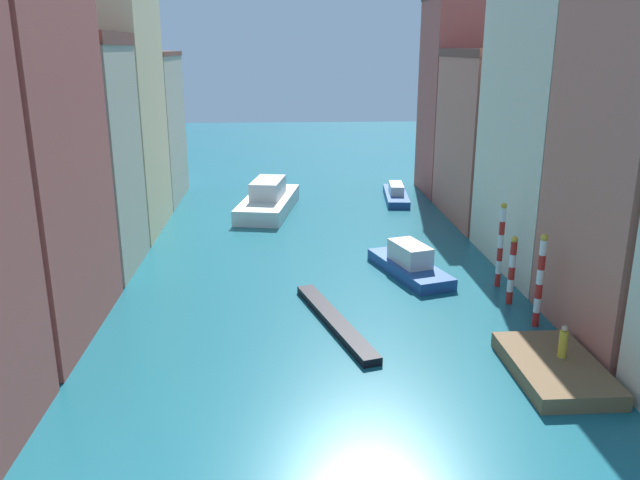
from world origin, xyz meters
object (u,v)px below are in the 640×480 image
at_px(waterfront_dock, 555,368).
at_px(mooring_pole_2, 501,244).
at_px(motorboat_1, 396,194).
at_px(person_on_dock, 563,343).
at_px(gondola_black, 334,321).
at_px(mooring_pole_1, 512,269).
at_px(vaporetto_white, 268,200).
at_px(mooring_pole_0, 540,280).
at_px(motorboat_0, 410,263).

relative_size(waterfront_dock, mooring_pole_2, 1.20).
relative_size(waterfront_dock, motorboat_1, 0.75).
bearing_deg(person_on_dock, gondola_black, 149.88).
relative_size(mooring_pole_1, vaporetto_white, 0.34).
distance_m(mooring_pole_0, motorboat_0, 9.48).
bearing_deg(mooring_pole_0, vaporetto_white, 119.43).
height_order(motorboat_0, motorboat_1, motorboat_0).
height_order(waterfront_dock, mooring_pole_0, mooring_pole_0).
relative_size(waterfront_dock, person_on_dock, 4.13).
bearing_deg(waterfront_dock, mooring_pole_1, 84.04).
distance_m(mooring_pole_1, motorboat_0, 6.86).
height_order(vaporetto_white, motorboat_0, vaporetto_white).
height_order(person_on_dock, vaporetto_white, vaporetto_white).
distance_m(mooring_pole_0, mooring_pole_1, 3.03).
distance_m(person_on_dock, vaporetto_white, 31.76).
bearing_deg(motorboat_0, motorboat_1, 82.26).
bearing_deg(mooring_pole_1, gondola_black, -167.29).
height_order(waterfront_dock, mooring_pole_1, mooring_pole_1).
relative_size(waterfront_dock, mooring_pole_0, 1.24).
bearing_deg(waterfront_dock, person_on_dock, 42.33).
bearing_deg(mooring_pole_2, person_on_dock, -93.70).
distance_m(person_on_dock, mooring_pole_2, 10.32).
height_order(person_on_dock, motorboat_0, person_on_dock).
distance_m(person_on_dock, motorboat_1, 32.73).
bearing_deg(person_on_dock, mooring_pole_0, 81.02).
distance_m(waterfront_dock, person_on_dock, 1.15).
bearing_deg(person_on_dock, motorboat_1, 92.37).
bearing_deg(mooring_pole_2, waterfront_dock, -95.72).
height_order(mooring_pole_0, mooring_pole_1, mooring_pole_0).
relative_size(mooring_pole_1, motorboat_1, 0.48).
bearing_deg(motorboat_0, vaporetto_white, 118.57).
bearing_deg(mooring_pole_1, vaporetto_white, 122.15).
xyz_separation_m(person_on_dock, mooring_pole_0, (0.73, 4.63, 1.11)).
bearing_deg(mooring_pole_0, motorboat_0, 121.14).
bearing_deg(vaporetto_white, person_on_dock, -65.84).
xyz_separation_m(motorboat_0, motorboat_1, (2.73, 20.09, -0.18)).
bearing_deg(vaporetto_white, mooring_pole_0, -60.57).
bearing_deg(mooring_pole_0, waterfront_dock, -102.77).
height_order(waterfront_dock, mooring_pole_2, mooring_pole_2).
relative_size(vaporetto_white, motorboat_1, 1.40).
xyz_separation_m(person_on_dock, vaporetto_white, (-13.00, 28.97, -0.39)).
relative_size(mooring_pole_0, motorboat_1, 0.60).
relative_size(person_on_dock, vaporetto_white, 0.13).
relative_size(mooring_pole_0, mooring_pole_2, 0.96).
relative_size(mooring_pole_2, gondola_black, 0.53).
bearing_deg(person_on_dock, vaporetto_white, 114.16).
height_order(gondola_black, motorboat_0, motorboat_0).
bearing_deg(gondola_black, motorboat_0, 54.00).
xyz_separation_m(mooring_pole_0, gondola_black, (-10.05, 0.77, -2.27)).
bearing_deg(mooring_pole_1, mooring_pole_2, 85.01).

